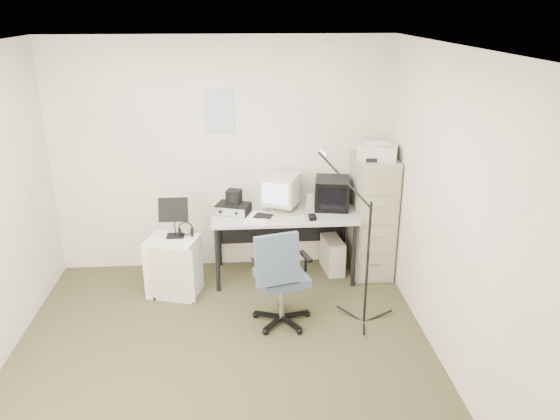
{
  "coord_description": "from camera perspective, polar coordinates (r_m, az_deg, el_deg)",
  "views": [
    {
      "loc": [
        0.18,
        -3.86,
        2.78
      ],
      "look_at": [
        0.55,
        0.95,
        0.95
      ],
      "focal_mm": 35.0,
      "sensor_mm": 36.0,
      "label": 1
    }
  ],
  "objects": [
    {
      "name": "mic_stand",
      "position": [
        4.89,
        9.24,
        -3.68
      ],
      "size": [
        0.03,
        0.03,
        1.55
      ],
      "primitive_type": "cylinder",
      "rotation": [
        0.0,
        0.0,
        2.23
      ],
      "color": "black",
      "rests_on": "floor"
    },
    {
      "name": "radio_speaker",
      "position": [
        5.7,
        -4.84,
        1.41
      ],
      "size": [
        0.18,
        0.17,
        0.14
      ],
      "primitive_type": "cube",
      "rotation": [
        0.0,
        0.0,
        -0.34
      ],
      "color": "black",
      "rests_on": "radio_receiver"
    },
    {
      "name": "desk_speaker",
      "position": [
        5.85,
        3.1,
        0.98
      ],
      "size": [
        0.08,
        0.08,
        0.15
      ],
      "primitive_type": "cube",
      "rotation": [
        0.0,
        0.0,
        0.07
      ],
      "color": "beige",
      "rests_on": "desk"
    },
    {
      "name": "music_stand",
      "position": [
        5.47,
        -11.01,
        -0.71
      ],
      "size": [
        0.32,
        0.24,
        0.42
      ],
      "primitive_type": "cube",
      "rotation": [
        0.0,
        0.0,
        -0.33
      ],
      "color": "black",
      "rests_on": "side_cart"
    },
    {
      "name": "side_cart",
      "position": [
        5.63,
        -11.05,
        -5.77
      ],
      "size": [
        0.57,
        0.5,
        0.6
      ],
      "primitive_type": "cube",
      "rotation": [
        0.0,
        0.0,
        -0.27
      ],
      "color": "white",
      "rests_on": "floor"
    },
    {
      "name": "papers",
      "position": [
        5.55,
        -2.13,
        -0.79
      ],
      "size": [
        0.32,
        0.37,
        0.02
      ],
      "primitive_type": "cube",
      "rotation": [
        0.0,
        0.0,
        -0.36
      ],
      "color": "white",
      "rests_on": "desk"
    },
    {
      "name": "office_chair",
      "position": [
        4.95,
        0.18,
        -6.88
      ],
      "size": [
        0.68,
        0.68,
        0.96
      ],
      "primitive_type": "cube",
      "rotation": [
        0.0,
        0.0,
        0.27
      ],
      "color": "#2C364B",
      "rests_on": "floor"
    },
    {
      "name": "desk",
      "position": [
        5.85,
        0.41,
        -3.61
      ],
      "size": [
        1.5,
        0.7,
        0.73
      ],
      "primitive_type": "cube",
      "color": "#B7B7A4",
      "rests_on": "floor"
    },
    {
      "name": "wall_calendar",
      "position": [
        5.74,
        -6.42,
        10.32
      ],
      "size": [
        0.3,
        0.02,
        0.44
      ],
      "primitive_type": "cube",
      "color": "white",
      "rests_on": "wall_back"
    },
    {
      "name": "radio_receiver",
      "position": [
        5.71,
        -4.92,
        0.16
      ],
      "size": [
        0.4,
        0.34,
        0.1
      ],
      "primitive_type": "cube",
      "rotation": [
        0.0,
        0.0,
        -0.32
      ],
      "color": "black",
      "rests_on": "desk"
    },
    {
      "name": "printer",
      "position": [
        5.64,
        10.18,
        6.02
      ],
      "size": [
        0.46,
        0.38,
        0.15
      ],
      "primitive_type": "cube",
      "rotation": [
        0.0,
        0.0,
        -0.36
      ],
      "color": "silver",
      "rests_on": "filing_cabinet"
    },
    {
      "name": "crt_tv",
      "position": [
        5.82,
        5.47,
        1.75
      ],
      "size": [
        0.41,
        0.43,
        0.32
      ],
      "primitive_type": "cube",
      "rotation": [
        0.0,
        0.0,
        -0.18
      ],
      "color": "black",
      "rests_on": "desk"
    },
    {
      "name": "keyboard",
      "position": [
        5.58,
        0.15,
        -0.66
      ],
      "size": [
        0.48,
        0.26,
        0.03
      ],
      "primitive_type": "cube",
      "rotation": [
        0.0,
        0.0,
        0.22
      ],
      "color": "silver",
      "rests_on": "desk"
    },
    {
      "name": "wall_back",
      "position": [
        5.87,
        -6.02,
        5.54
      ],
      "size": [
        3.6,
        0.02,
        2.5
      ],
      "primitive_type": "cube",
      "color": "#F1E3C7",
      "rests_on": "ground"
    },
    {
      "name": "crt_monitor",
      "position": [
        5.73,
        0.11,
        1.85
      ],
      "size": [
        0.46,
        0.47,
        0.38
      ],
      "primitive_type": "cube",
      "rotation": [
        0.0,
        0.0,
        -0.4
      ],
      "color": "silver",
      "rests_on": "desk"
    },
    {
      "name": "pc_tower",
      "position": [
        6.05,
        5.5,
        -4.68
      ],
      "size": [
        0.23,
        0.42,
        0.38
      ],
      "primitive_type": "cube",
      "rotation": [
        0.0,
        0.0,
        0.12
      ],
      "color": "silver",
      "rests_on": "floor"
    },
    {
      "name": "floor",
      "position": [
        4.76,
        -5.95,
        -15.14
      ],
      "size": [
        3.6,
        3.6,
        0.01
      ],
      "primitive_type": "cube",
      "color": "#322F20",
      "rests_on": "ground"
    },
    {
      "name": "mouse",
      "position": [
        5.54,
        3.39,
        -0.76
      ],
      "size": [
        0.07,
        0.12,
        0.04
      ],
      "primitive_type": "cube",
      "rotation": [
        0.0,
        0.0,
        0.01
      ],
      "color": "black",
      "rests_on": "desk"
    },
    {
      "name": "wall_right",
      "position": [
        4.45,
        17.21,
        -0.28
      ],
      "size": [
        0.02,
        3.6,
        2.5
      ],
      "primitive_type": "cube",
      "color": "#F1E3C7",
      "rests_on": "ground"
    },
    {
      "name": "filing_cabinet",
      "position": [
        5.92,
        9.6,
        -0.64
      ],
      "size": [
        0.4,
        0.6,
        1.3
      ],
      "primitive_type": "cube",
      "color": "tan",
      "rests_on": "floor"
    },
    {
      "name": "headphones",
      "position": [
        5.52,
        -9.82,
        -2.21
      ],
      "size": [
        0.21,
        0.21,
        0.03
      ],
      "primitive_type": "torus",
      "rotation": [
        0.0,
        0.0,
        -0.33
      ],
      "color": "black",
      "rests_on": "side_cart"
    },
    {
      "name": "ceiling",
      "position": [
        3.87,
        -7.37,
        16.48
      ],
      "size": [
        3.6,
        3.6,
        0.01
      ],
      "primitive_type": "cube",
      "color": "white",
      "rests_on": "ground"
    },
    {
      "name": "wall_front",
      "position": [
        2.57,
        -7.91,
        -15.94
      ],
      "size": [
        3.6,
        0.02,
        2.5
      ],
      "primitive_type": "cube",
      "color": "#F1E3C7",
      "rests_on": "ground"
    }
  ]
}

